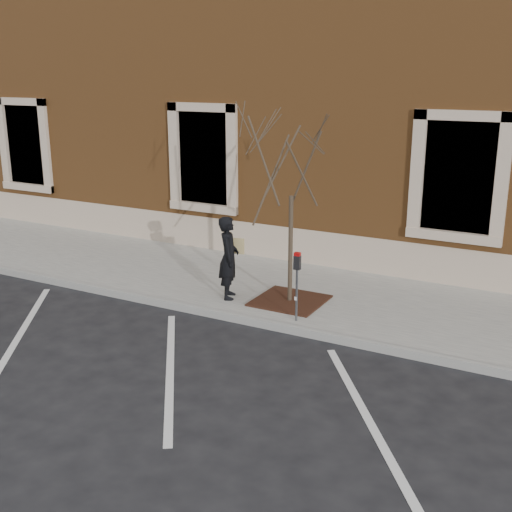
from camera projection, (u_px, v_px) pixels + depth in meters
The scene contains 9 objects.
ground at pixel (240, 321), 11.77m from camera, with size 120.00×120.00×0.00m, color #28282B.
sidewalk_near at pixel (282, 290), 13.23m from camera, with size 40.00×3.50×0.15m, color beige.
curb_near at pixel (239, 319), 11.71m from camera, with size 40.00×0.12×0.15m, color #9E9E99.
parking_stripes at pixel (170, 368), 9.91m from camera, with size 28.00×4.40×0.01m, color silver, non-canonical shape.
building_civic at pixel (382, 87), 17.20m from camera, with size 40.00×8.62×8.00m.
man at pixel (229, 258), 12.36m from camera, with size 0.59×0.39×1.62m, color black.
parking_meter at pixel (297, 274), 11.17m from camera, with size 0.11×0.09×1.26m.
tree_grate at pixel (290, 301), 12.36m from camera, with size 1.28×1.28×0.03m, color #3A1D12.
sapling at pixel (292, 165), 11.63m from camera, with size 2.25×2.25×3.75m.
Camera 1 is at (5.46, -9.51, 4.44)m, focal length 45.00 mm.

